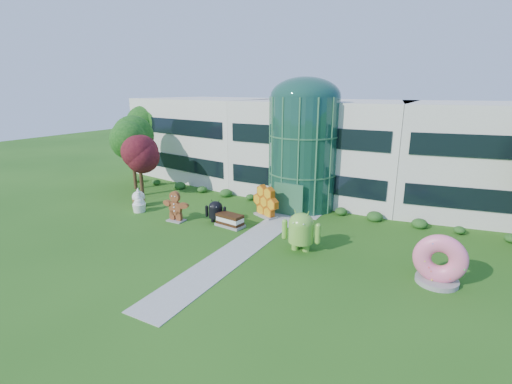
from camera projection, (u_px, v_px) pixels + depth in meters
The scene contains 14 objects.
ground at pixel (232, 255), 24.10m from camera, with size 140.00×140.00×0.00m, color #215114.
building at pixel (325, 147), 38.01m from camera, with size 46.00×15.00×9.30m, color beige, non-canonical shape.
atrium at pixel (303, 153), 32.89m from camera, with size 6.00×6.00×9.80m, color #194738.
walkway at pixel (247, 244), 25.78m from camera, with size 2.40×20.00×0.04m, color #9E9E93.
tree_red at pixel (140, 166), 36.82m from camera, with size 4.00×4.00×6.00m, color #3F0C14, non-canonical shape.
trees_backdrop at pixel (307, 159), 33.92m from camera, with size 52.00×8.00×8.40m, color #114110, non-canonical shape.
android_green at pixel (301, 229), 24.45m from camera, with size 2.72×1.81×3.08m, color #6DAF38, non-canonical shape.
android_black at pixel (216, 210), 29.79m from camera, with size 1.82×1.22×2.07m, color black, non-canonical shape.
donut at pixel (440, 259), 20.29m from camera, with size 2.83×1.36×2.94m, color #F45D92, non-canonical shape.
gingerbread at pixel (175, 206), 29.97m from camera, with size 2.77×1.06×2.56m, color maroon, non-canonical shape.
ice_cream_sandwich at pixel (230, 220), 29.00m from camera, with size 2.29×1.15×1.02m, color black, non-canonical shape.
honeycomb at pixel (266, 203), 31.04m from camera, with size 3.09×1.10×2.43m, color #EFA617, non-canonical shape.
froyo at pixel (139, 200), 32.30m from camera, with size 1.25×1.25×2.15m, color white, non-canonical shape.
cupcake at pixel (139, 199), 33.84m from camera, with size 1.23×1.23×1.48m, color white, non-canonical shape.
Camera 1 is at (12.06, -18.57, 10.48)m, focal length 26.00 mm.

